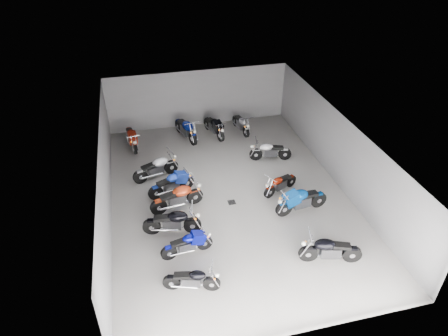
# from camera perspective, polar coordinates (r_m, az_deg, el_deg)

# --- Properties ---
(ground) EXTENTS (14.00, 14.00, 0.00)m
(ground) POSITION_cam_1_polar(r_m,az_deg,el_deg) (17.48, 0.70, -3.94)
(ground) COLOR #9A9792
(ground) RESTS_ON ground
(wall_back) EXTENTS (10.00, 0.10, 3.20)m
(wall_back) POSITION_cam_1_polar(r_m,az_deg,el_deg) (22.61, -3.69, 9.92)
(wall_back) COLOR slate
(wall_back) RESTS_ON ground
(wall_left) EXTENTS (0.10, 14.00, 3.20)m
(wall_left) POSITION_cam_1_polar(r_m,az_deg,el_deg) (16.26, -16.61, -1.83)
(wall_left) COLOR slate
(wall_left) RESTS_ON ground
(wall_right) EXTENTS (0.10, 14.00, 3.20)m
(wall_right) POSITION_cam_1_polar(r_m,az_deg,el_deg) (18.27, 16.13, 2.45)
(wall_right) COLOR slate
(wall_right) RESTS_ON ground
(ceiling) EXTENTS (10.00, 14.00, 0.04)m
(ceiling) POSITION_cam_1_polar(r_m,az_deg,el_deg) (15.73, 0.78, 5.40)
(ceiling) COLOR black
(ceiling) RESTS_ON wall_back
(drain_grate) EXTENTS (0.32, 0.32, 0.01)m
(drain_grate) POSITION_cam_1_polar(r_m,az_deg,el_deg) (17.10, 1.11, -4.92)
(drain_grate) COLOR black
(drain_grate) RESTS_ON ground
(motorcycle_left_a) EXTENTS (1.86, 0.65, 0.84)m
(motorcycle_left_a) POSITION_cam_1_polar(r_m,az_deg,el_deg) (13.50, -4.56, -15.60)
(motorcycle_left_a) COLOR black
(motorcycle_left_a) RESTS_ON ground
(motorcycle_left_b) EXTENTS (1.94, 0.47, 0.85)m
(motorcycle_left_b) POSITION_cam_1_polar(r_m,az_deg,el_deg) (14.61, -5.24, -10.77)
(motorcycle_left_b) COLOR black
(motorcycle_left_b) RESTS_ON ground
(motorcycle_left_c) EXTENTS (2.24, 0.61, 0.99)m
(motorcycle_left_c) POSITION_cam_1_polar(r_m,az_deg,el_deg) (15.44, -7.36, -7.65)
(motorcycle_left_c) COLOR black
(motorcycle_left_c) RESTS_ON ground
(motorcycle_left_d) EXTENTS (2.28, 0.69, 1.01)m
(motorcycle_left_d) POSITION_cam_1_polar(r_m,az_deg,el_deg) (16.58, -6.66, -4.21)
(motorcycle_left_d) COLOR black
(motorcycle_left_d) RESTS_ON ground
(motorcycle_left_e) EXTENTS (2.08, 0.77, 0.94)m
(motorcycle_left_e) POSITION_cam_1_polar(r_m,az_deg,el_deg) (17.45, -7.47, -2.25)
(motorcycle_left_e) COLOR black
(motorcycle_left_e) RESTS_ON ground
(motorcycle_left_f) EXTENTS (2.15, 0.82, 0.97)m
(motorcycle_left_f) POSITION_cam_1_polar(r_m,az_deg,el_deg) (18.55, -9.65, 0.00)
(motorcycle_left_f) COLOR black
(motorcycle_left_f) RESTS_ON ground
(motorcycle_right_a) EXTENTS (2.18, 0.72, 0.98)m
(motorcycle_right_a) POSITION_cam_1_polar(r_m,az_deg,el_deg) (14.73, 14.89, -11.25)
(motorcycle_right_a) COLOR black
(motorcycle_right_a) RESTS_ON ground
(motorcycle_right_c) EXTENTS (2.33, 0.56, 1.03)m
(motorcycle_right_c) POSITION_cam_1_polar(r_m,az_deg,el_deg) (16.60, 10.96, -4.57)
(motorcycle_right_c) COLOR black
(motorcycle_right_c) RESTS_ON ground
(motorcycle_right_d) EXTENTS (1.75, 0.90, 0.82)m
(motorcycle_right_d) POSITION_cam_1_polar(r_m,az_deg,el_deg) (17.60, 8.01, -2.22)
(motorcycle_right_d) COLOR black
(motorcycle_right_d) RESTS_ON ground
(motorcycle_right_f) EXTENTS (2.06, 0.59, 0.91)m
(motorcycle_right_f) POSITION_cam_1_polar(r_m,az_deg,el_deg) (19.76, 6.59, 2.42)
(motorcycle_right_f) COLOR black
(motorcycle_right_f) RESTS_ON ground
(motorcycle_back_a) EXTENTS (0.53, 2.21, 0.98)m
(motorcycle_back_a) POSITION_cam_1_polar(r_m,az_deg,el_deg) (21.27, -13.07, 4.24)
(motorcycle_back_a) COLOR black
(motorcycle_back_a) RESTS_ON ground
(motorcycle_back_c) EXTENTS (0.86, 2.34, 1.06)m
(motorcycle_back_c) POSITION_cam_1_polar(r_m,az_deg,el_deg) (21.57, -5.45, 5.58)
(motorcycle_back_c) COLOR black
(motorcycle_back_c) RESTS_ON ground
(motorcycle_back_d) EXTENTS (0.72, 2.17, 0.97)m
(motorcycle_back_d) POSITION_cam_1_polar(r_m,az_deg,el_deg) (21.81, -1.41, 5.93)
(motorcycle_back_d) COLOR black
(motorcycle_back_d) RESTS_ON ground
(motorcycle_back_e) EXTENTS (0.49, 2.04, 0.90)m
(motorcycle_back_e) POSITION_cam_1_polar(r_m,az_deg,el_deg) (22.23, 2.45, 6.36)
(motorcycle_back_e) COLOR black
(motorcycle_back_e) RESTS_ON ground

